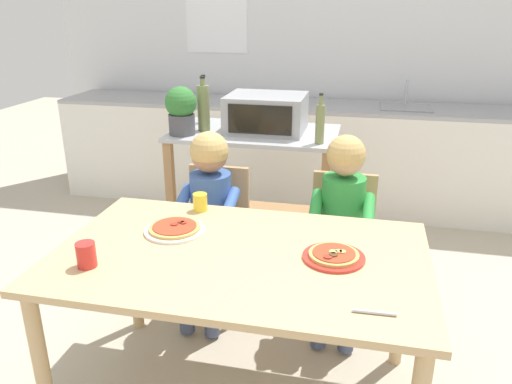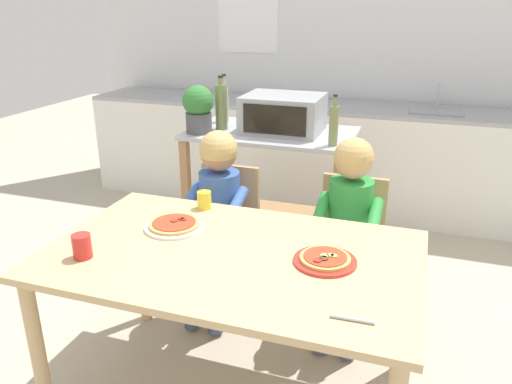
{
  "view_description": "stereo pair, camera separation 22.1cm",
  "coord_description": "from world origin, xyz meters",
  "px_view_note": "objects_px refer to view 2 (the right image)",
  "views": [
    {
      "loc": [
        0.45,
        -1.72,
        1.67
      ],
      "look_at": [
        0.0,
        0.3,
        0.88
      ],
      "focal_mm": 34.94,
      "sensor_mm": 36.0,
      "label": 1
    },
    {
      "loc": [
        0.66,
        -1.66,
        1.67
      ],
      "look_at": [
        0.0,
        0.3,
        0.88
      ],
      "focal_mm": 34.94,
      "sensor_mm": 36.0,
      "label": 2
    }
  ],
  "objects_px": {
    "child_in_green_shirt": "(348,217)",
    "serving_spoon": "(352,319)",
    "drinking_cup_yellow": "(204,200)",
    "drinking_cup_red": "(82,246)",
    "bottle_squat_spirits": "(334,125)",
    "dining_table": "(233,271)",
    "bottle_slim_sauce": "(221,106)",
    "bottle_tall_green_wine": "(224,103)",
    "pizza_plate_white": "(174,225)",
    "pizza_plate_red_rimmed": "(325,260)",
    "kitchen_island_cart": "(271,177)",
    "child_in_blue_striped_shirt": "(216,202)",
    "dining_chair_left": "(225,227)",
    "potted_herb_plant": "(198,108)",
    "dining_chair_right": "(349,242)",
    "toaster_oven": "(283,113)"
  },
  "relations": [
    {
      "from": "potted_herb_plant",
      "to": "dining_chair_left",
      "type": "xyz_separation_m",
      "value": [
        0.31,
        -0.36,
        -0.59
      ]
    },
    {
      "from": "potted_herb_plant",
      "to": "dining_chair_right",
      "type": "height_order",
      "value": "potted_herb_plant"
    },
    {
      "from": "pizza_plate_white",
      "to": "drinking_cup_yellow",
      "type": "relative_size",
      "value": 3.13
    },
    {
      "from": "bottle_squat_spirits",
      "to": "pizza_plate_white",
      "type": "height_order",
      "value": "bottle_squat_spirits"
    },
    {
      "from": "bottle_squat_spirits",
      "to": "child_in_green_shirt",
      "type": "height_order",
      "value": "bottle_squat_spirits"
    },
    {
      "from": "child_in_blue_striped_shirt",
      "to": "drinking_cup_red",
      "type": "bearing_deg",
      "value": -104.28
    },
    {
      "from": "bottle_tall_green_wine",
      "to": "pizza_plate_red_rimmed",
      "type": "bearing_deg",
      "value": -54.97
    },
    {
      "from": "dining_table",
      "to": "dining_chair_right",
      "type": "height_order",
      "value": "dining_chair_right"
    },
    {
      "from": "bottle_squat_spirits",
      "to": "pizza_plate_red_rimmed",
      "type": "relative_size",
      "value": 1.17
    },
    {
      "from": "bottle_squat_spirits",
      "to": "pizza_plate_white",
      "type": "distance_m",
      "value": 1.1
    },
    {
      "from": "child_in_blue_striped_shirt",
      "to": "drinking_cup_red",
      "type": "relative_size",
      "value": 10.62
    },
    {
      "from": "bottle_squat_spirits",
      "to": "potted_herb_plant",
      "type": "xyz_separation_m",
      "value": [
        -0.84,
        0.03,
        0.04
      ]
    },
    {
      "from": "bottle_squat_spirits",
      "to": "child_in_green_shirt",
      "type": "bearing_deg",
      "value": -68.11
    },
    {
      "from": "dining_chair_left",
      "to": "drinking_cup_red",
      "type": "xyz_separation_m",
      "value": [
        -0.21,
        -0.95,
        0.3
      ]
    },
    {
      "from": "child_in_green_shirt",
      "to": "serving_spoon",
      "type": "height_order",
      "value": "child_in_green_shirt"
    },
    {
      "from": "drinking_cup_red",
      "to": "serving_spoon",
      "type": "xyz_separation_m",
      "value": [
        1.07,
        -0.08,
        -0.04
      ]
    },
    {
      "from": "kitchen_island_cart",
      "to": "drinking_cup_red",
      "type": "xyz_separation_m",
      "value": [
        -0.32,
        -1.48,
        0.17
      ]
    },
    {
      "from": "potted_herb_plant",
      "to": "drinking_cup_yellow",
      "type": "bearing_deg",
      "value": -63.86
    },
    {
      "from": "pizza_plate_white",
      "to": "drinking_cup_yellow",
      "type": "distance_m",
      "value": 0.26
    },
    {
      "from": "pizza_plate_white",
      "to": "child_in_green_shirt",
      "type": "bearing_deg",
      "value": 35.39
    },
    {
      "from": "serving_spoon",
      "to": "pizza_plate_red_rimmed",
      "type": "bearing_deg",
      "value": 114.23
    },
    {
      "from": "toaster_oven",
      "to": "potted_herb_plant",
      "type": "bearing_deg",
      "value": -157.91
    },
    {
      "from": "bottle_slim_sauce",
      "to": "bottle_tall_green_wine",
      "type": "bearing_deg",
      "value": 107.36
    },
    {
      "from": "dining_table",
      "to": "serving_spoon",
      "type": "bearing_deg",
      "value": -30.72
    },
    {
      "from": "toaster_oven",
      "to": "child_in_blue_striped_shirt",
      "type": "bearing_deg",
      "value": -104.56
    },
    {
      "from": "bottle_squat_spirits",
      "to": "pizza_plate_white",
      "type": "xyz_separation_m",
      "value": [
        -0.53,
        -0.92,
        -0.29
      ]
    },
    {
      "from": "bottle_tall_green_wine",
      "to": "dining_table",
      "type": "distance_m",
      "value": 1.6
    },
    {
      "from": "drinking_cup_red",
      "to": "bottle_tall_green_wine",
      "type": "bearing_deg",
      "value": 92.28
    },
    {
      "from": "dining_table",
      "to": "drinking_cup_red",
      "type": "bearing_deg",
      "value": -156.81
    },
    {
      "from": "bottle_squat_spirits",
      "to": "child_in_green_shirt",
      "type": "distance_m",
      "value": 0.58
    },
    {
      "from": "kitchen_island_cart",
      "to": "drinking_cup_yellow",
      "type": "xyz_separation_m",
      "value": [
        -0.07,
        -0.87,
        0.16
      ]
    },
    {
      "from": "bottle_squat_spirits",
      "to": "bottle_slim_sauce",
      "type": "relative_size",
      "value": 0.85
    },
    {
      "from": "kitchen_island_cart",
      "to": "toaster_oven",
      "type": "height_order",
      "value": "toaster_oven"
    },
    {
      "from": "bottle_slim_sauce",
      "to": "pizza_plate_white",
      "type": "xyz_separation_m",
      "value": [
        0.21,
        -1.08,
        -0.32
      ]
    },
    {
      "from": "bottle_squat_spirits",
      "to": "dining_table",
      "type": "height_order",
      "value": "bottle_squat_spirits"
    },
    {
      "from": "bottle_tall_green_wine",
      "to": "child_in_green_shirt",
      "type": "xyz_separation_m",
      "value": [
        0.98,
        -0.8,
        -0.36
      ]
    },
    {
      "from": "child_in_blue_striped_shirt",
      "to": "dining_chair_left",
      "type": "bearing_deg",
      "value": 90.0
    },
    {
      "from": "drinking_cup_yellow",
      "to": "drinking_cup_red",
      "type": "xyz_separation_m",
      "value": [
        -0.25,
        -0.61,
        0.01
      ]
    },
    {
      "from": "kitchen_island_cart",
      "to": "dining_table",
      "type": "bearing_deg",
      "value": -80.06
    },
    {
      "from": "kitchen_island_cart",
      "to": "serving_spoon",
      "type": "xyz_separation_m",
      "value": [
        0.75,
        -1.57,
        0.12
      ]
    },
    {
      "from": "dining_table",
      "to": "dining_chair_right",
      "type": "xyz_separation_m",
      "value": [
        0.37,
        0.75,
        -0.17
      ]
    },
    {
      "from": "pizza_plate_white",
      "to": "bottle_slim_sauce",
      "type": "bearing_deg",
      "value": 100.99
    },
    {
      "from": "serving_spoon",
      "to": "dining_chair_right",
      "type": "bearing_deg",
      "value": 98.37
    },
    {
      "from": "kitchen_island_cart",
      "to": "bottle_slim_sauce",
      "type": "height_order",
      "value": "bottle_slim_sauce"
    },
    {
      "from": "drinking_cup_yellow",
      "to": "toaster_oven",
      "type": "bearing_deg",
      "value": 80.97
    },
    {
      "from": "child_in_green_shirt",
      "to": "bottle_tall_green_wine",
      "type": "bearing_deg",
      "value": 140.77
    },
    {
      "from": "bottle_slim_sauce",
      "to": "pizza_plate_red_rimmed",
      "type": "distance_m",
      "value": 1.52
    },
    {
      "from": "bottle_tall_green_wine",
      "to": "serving_spoon",
      "type": "relative_size",
      "value": 2.24
    },
    {
      "from": "serving_spoon",
      "to": "pizza_plate_white",
      "type": "bearing_deg",
      "value": 152.49
    },
    {
      "from": "child_in_green_shirt",
      "to": "dining_table",
      "type": "bearing_deg",
      "value": -120.58
    }
  ]
}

